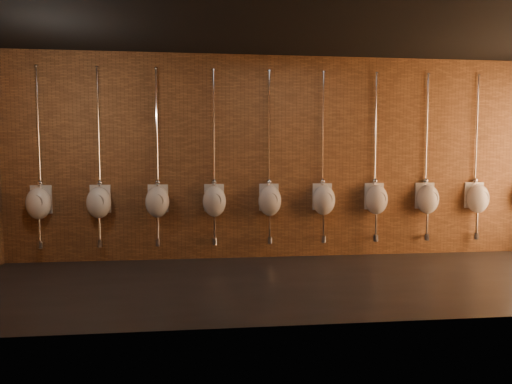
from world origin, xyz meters
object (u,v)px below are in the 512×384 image
at_px(urinal_2, 157,201).
at_px(urinal_7, 427,198).
at_px(urinal_1, 99,202).
at_px(urinal_8, 477,198).
at_px(urinal_4, 270,200).
at_px(urinal_0, 39,202).
at_px(urinal_5, 324,199).
at_px(urinal_3, 214,200).
at_px(urinal_6, 376,199).

relative_size(urinal_2, urinal_7, 1.00).
bearing_deg(urinal_7, urinal_1, 180.00).
relative_size(urinal_2, urinal_8, 1.00).
relative_size(urinal_2, urinal_4, 1.00).
distance_m(urinal_2, urinal_4, 1.74).
height_order(urinal_0, urinal_5, same).
distance_m(urinal_2, urinal_8, 5.21).
relative_size(urinal_0, urinal_8, 1.00).
height_order(urinal_0, urinal_3, same).
relative_size(urinal_6, urinal_8, 1.00).
relative_size(urinal_5, urinal_8, 1.00).
bearing_deg(urinal_3, urinal_1, 180.00).
bearing_deg(urinal_8, urinal_1, 180.00).
height_order(urinal_6, urinal_8, same).
xyz_separation_m(urinal_2, urinal_3, (0.87, 0.00, 0.00)).
distance_m(urinal_0, urinal_6, 5.21).
distance_m(urinal_5, urinal_6, 0.87).
bearing_deg(urinal_5, urinal_0, 180.00).
bearing_deg(urinal_0, urinal_8, 0.00).
xyz_separation_m(urinal_3, urinal_5, (1.74, 0.00, 0.00)).
bearing_deg(urinal_1, urinal_0, 180.00).
xyz_separation_m(urinal_5, urinal_6, (0.87, 0.00, 0.00)).
xyz_separation_m(urinal_4, urinal_6, (1.74, 0.00, 0.00)).
bearing_deg(urinal_4, urinal_5, 0.00).
relative_size(urinal_1, urinal_2, 1.00).
xyz_separation_m(urinal_7, urinal_8, (0.87, 0.00, 0.00)).
bearing_deg(urinal_1, urinal_8, 0.00).
distance_m(urinal_6, urinal_7, 0.87).
relative_size(urinal_2, urinal_5, 1.00).
bearing_deg(urinal_3, urinal_2, 180.00).
height_order(urinal_0, urinal_6, same).
xyz_separation_m(urinal_1, urinal_3, (1.74, 0.00, 0.00)).
height_order(urinal_3, urinal_8, same).
relative_size(urinal_3, urinal_4, 1.00).
bearing_deg(urinal_8, urinal_5, 180.00).
relative_size(urinal_1, urinal_3, 1.00).
bearing_deg(urinal_4, urinal_2, 180.00).
relative_size(urinal_4, urinal_8, 1.00).
xyz_separation_m(urinal_2, urinal_4, (1.74, 0.00, 0.00)).
bearing_deg(urinal_1, urinal_7, 0.00).
distance_m(urinal_0, urinal_3, 2.60).
height_order(urinal_1, urinal_3, same).
xyz_separation_m(urinal_4, urinal_8, (3.47, 0.00, 0.00)).
bearing_deg(urinal_0, urinal_7, 0.00).
bearing_deg(urinal_0, urinal_1, 0.00).
bearing_deg(urinal_7, urinal_3, 180.00).
distance_m(urinal_0, urinal_5, 4.34).
bearing_deg(urinal_2, urinal_5, 0.00).
xyz_separation_m(urinal_0, urinal_8, (6.94, 0.00, 0.00)).
relative_size(urinal_1, urinal_5, 1.00).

